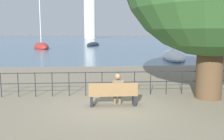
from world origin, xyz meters
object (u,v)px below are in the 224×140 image
at_px(sailboat_0, 41,47).
at_px(sailboat_1, 181,44).
at_px(seated_person_left, 118,88).
at_px(sailboat_3, 93,45).
at_px(park_bench, 113,95).
at_px(harbor_lighthouse, 90,15).
at_px(sailboat_2, 173,56).

bearing_deg(sailboat_0, sailboat_1, 1.16).
bearing_deg(sailboat_1, seated_person_left, -112.95).
xyz_separation_m(seated_person_left, sailboat_3, (-1.01, 44.36, -0.40)).
bearing_deg(park_bench, harbor_lighthouse, 91.22).
xyz_separation_m(park_bench, sailboat_2, (7.79, 17.03, -0.15)).
xyz_separation_m(seated_person_left, sailboat_2, (7.61, 16.95, -0.39)).
relative_size(sailboat_3, harbor_lighthouse, 0.32).
height_order(sailboat_2, harbor_lighthouse, harbor_lighthouse).
height_order(seated_person_left, sailboat_3, sailboat_3).
height_order(park_bench, seated_person_left, seated_person_left).
distance_m(seated_person_left, sailboat_1, 51.70).
height_order(park_bench, sailboat_1, sailboat_1).
height_order(sailboat_0, sailboat_2, sailboat_2).
bearing_deg(sailboat_3, harbor_lighthouse, 108.44).
distance_m(seated_person_left, harbor_lighthouse, 125.84).
distance_m(park_bench, sailboat_1, 51.84).
height_order(seated_person_left, sailboat_2, sailboat_2).
bearing_deg(sailboat_1, sailboat_0, -157.05).
distance_m(sailboat_1, sailboat_3, 20.72).
bearing_deg(sailboat_3, sailboat_2, -55.40).
bearing_deg(seated_person_left, park_bench, -156.80).
relative_size(sailboat_2, sailboat_3, 1.16).
bearing_deg(park_bench, seated_person_left, 23.20).
relative_size(sailboat_0, sailboat_3, 1.11).
height_order(sailboat_1, harbor_lighthouse, harbor_lighthouse).
bearing_deg(harbor_lighthouse, seated_person_left, -88.70).
xyz_separation_m(park_bench, sailboat_1, (19.57, 48.00, -0.14)).
bearing_deg(sailboat_3, sailboat_1, 27.03).
distance_m(seated_person_left, sailboat_2, 18.59).
distance_m(seated_person_left, sailboat_3, 44.37).
distance_m(sailboat_3, harbor_lighthouse, 81.81).
bearing_deg(sailboat_3, park_bench, -71.79).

